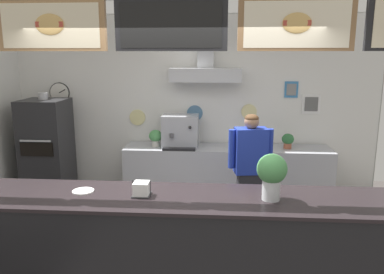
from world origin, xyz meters
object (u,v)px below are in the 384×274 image
at_px(potted_thyme, 288,140).
at_px(pizza_oven, 47,152).
at_px(basil_vase, 272,174).
at_px(espresso_machine, 180,131).
at_px(condiment_plate, 83,191).
at_px(shop_worker, 250,176).
at_px(potted_rosemary, 156,137).
at_px(napkin_holder, 141,189).

bearing_deg(potted_thyme, pizza_oven, -177.50).
bearing_deg(potted_thyme, basil_vase, -102.54).
relative_size(espresso_machine, condiment_plate, 2.84).
xyz_separation_m(shop_worker, basil_vase, (0.07, -1.34, 0.45)).
bearing_deg(pizza_oven, basil_vase, -38.66).
bearing_deg(basil_vase, condiment_plate, 177.66).
bearing_deg(condiment_plate, potted_rosemary, 84.91).
xyz_separation_m(pizza_oven, condiment_plate, (1.43, -2.38, 0.29)).
height_order(shop_worker, potted_thyme, shop_worker).
bearing_deg(potted_rosemary, shop_worker, -43.04).
bearing_deg(basil_vase, pizza_oven, 141.34).
distance_m(shop_worker, basil_vase, 1.42).
distance_m(napkin_holder, condiment_plate, 0.54).
distance_m(potted_thyme, condiment_plate, 3.37).
relative_size(espresso_machine, napkin_holder, 3.34).
relative_size(potted_rosemary, condiment_plate, 1.35).
xyz_separation_m(basil_vase, condiment_plate, (-1.63, 0.07, -0.21)).
distance_m(pizza_oven, napkin_holder, 3.15).
bearing_deg(potted_rosemary, napkin_holder, -83.14).
distance_m(shop_worker, condiment_plate, 2.03).
relative_size(shop_worker, espresso_machine, 2.99).
height_order(potted_thyme, basil_vase, basil_vase).
distance_m(potted_thyme, basil_vase, 2.69).
bearing_deg(napkin_holder, basil_vase, -0.68).
height_order(pizza_oven, potted_rosemary, pizza_oven).
height_order(napkin_holder, basil_vase, basil_vase).
relative_size(espresso_machine, basil_vase, 1.36).
bearing_deg(pizza_oven, napkin_holder, -51.14).
bearing_deg(espresso_machine, napkin_holder, -91.58).
bearing_deg(napkin_holder, espresso_machine, 88.42).
relative_size(pizza_oven, potted_rosemary, 6.75).
relative_size(basil_vase, condiment_plate, 2.08).
xyz_separation_m(potted_rosemary, condiment_plate, (-0.22, -2.52, 0.05)).
relative_size(potted_thyme, potted_rosemary, 0.88).
xyz_separation_m(espresso_machine, napkin_holder, (-0.07, -2.57, 0.01)).
bearing_deg(shop_worker, condiment_plate, 29.89).
relative_size(shop_worker, napkin_holder, 10.01).
bearing_deg(napkin_holder, shop_worker, 52.22).
bearing_deg(potted_rosemary, pizza_oven, -175.04).
xyz_separation_m(potted_rosemary, napkin_holder, (0.31, -2.58, 0.10)).
bearing_deg(condiment_plate, napkin_holder, -5.74).
bearing_deg(shop_worker, basil_vase, 83.66).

